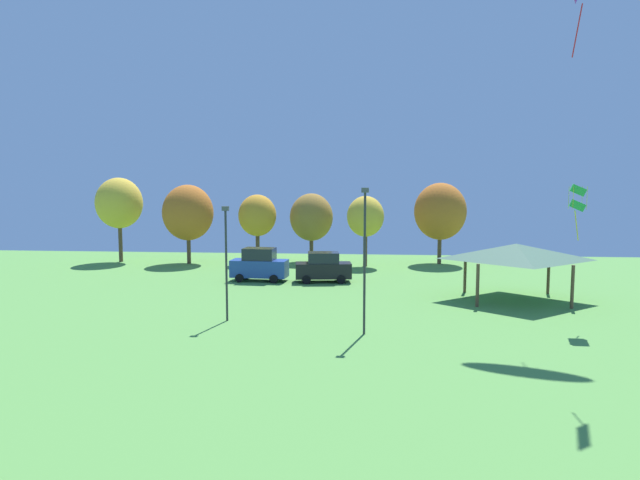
# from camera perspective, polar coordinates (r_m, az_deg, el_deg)

# --- Properties ---
(kite_flying_3) EXTENTS (0.97, 0.91, 2.93)m
(kite_flying_3) POSITION_cam_1_polar(r_m,az_deg,el_deg) (32.34, 24.37, 3.84)
(kite_flying_3) COLOR green
(parked_car_leftmost) EXTENTS (4.34, 2.15, 2.51)m
(parked_car_leftmost) POSITION_cam_1_polar(r_m,az_deg,el_deg) (43.39, -6.08, -2.49)
(parked_car_leftmost) COLOR #234299
(parked_car_leftmost) RESTS_ON ground
(parked_car_second_from_left) EXTENTS (4.33, 2.32, 2.25)m
(parked_car_second_from_left) POSITION_cam_1_polar(r_m,az_deg,el_deg) (42.69, 0.33, -2.75)
(parked_car_second_from_left) COLOR black
(parked_car_second_from_left) RESTS_ON ground
(park_pavilion) EXTENTS (7.11, 5.92, 3.60)m
(park_pavilion) POSITION_cam_1_polar(r_m,az_deg,el_deg) (38.02, 19.01, -1.12)
(park_pavilion) COLOR brown
(park_pavilion) RESTS_ON ground
(light_post_0) EXTENTS (0.36, 0.20, 6.19)m
(light_post_0) POSITION_cam_1_polar(r_m,az_deg,el_deg) (30.86, -9.36, -1.65)
(light_post_0) COLOR #2D2D33
(light_post_0) RESTS_ON ground
(light_post_1) EXTENTS (0.36, 0.20, 7.19)m
(light_post_1) POSITION_cam_1_polar(r_m,az_deg,el_deg) (27.75, 4.49, -1.35)
(light_post_1) COLOR #2D2D33
(light_post_1) RESTS_ON ground
(treeline_tree_0) EXTENTS (4.29, 4.29, 7.89)m
(treeline_tree_0) POSITION_cam_1_polar(r_m,az_deg,el_deg) (56.44, -19.45, 3.48)
(treeline_tree_0) COLOR brown
(treeline_tree_0) RESTS_ON ground
(treeline_tree_1) EXTENTS (4.62, 4.62, 7.24)m
(treeline_tree_1) POSITION_cam_1_polar(r_m,az_deg,el_deg) (53.50, -13.07, 2.67)
(treeline_tree_1) COLOR brown
(treeline_tree_1) RESTS_ON ground
(treeline_tree_2) EXTENTS (3.47, 3.47, 6.34)m
(treeline_tree_2) POSITION_cam_1_polar(r_m,az_deg,el_deg) (52.59, -6.29, 2.44)
(treeline_tree_2) COLOR brown
(treeline_tree_2) RESTS_ON ground
(treeline_tree_3) EXTENTS (4.04, 4.04, 6.43)m
(treeline_tree_3) POSITION_cam_1_polar(r_m,az_deg,el_deg) (53.36, -0.87, 2.29)
(treeline_tree_3) COLOR brown
(treeline_tree_3) RESTS_ON ground
(treeline_tree_4) EXTENTS (3.28, 3.28, 6.26)m
(treeline_tree_4) POSITION_cam_1_polar(r_m,az_deg,el_deg) (50.50, 4.57, 2.34)
(treeline_tree_4) COLOR brown
(treeline_tree_4) RESTS_ON ground
(treeline_tree_5) EXTENTS (4.73, 4.73, 7.41)m
(treeline_tree_5) POSITION_cam_1_polar(r_m,az_deg,el_deg) (53.14, 11.93, 2.81)
(treeline_tree_5) COLOR brown
(treeline_tree_5) RESTS_ON ground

